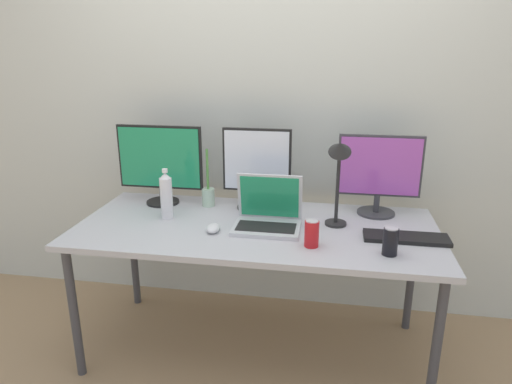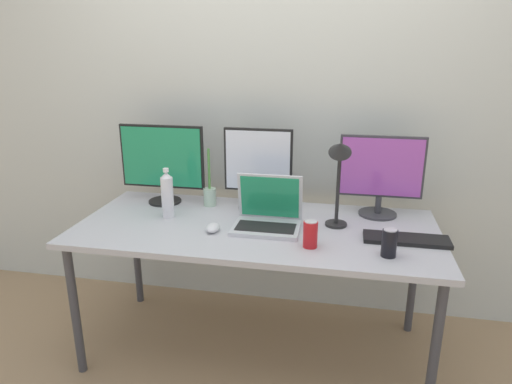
{
  "view_description": "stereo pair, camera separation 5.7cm",
  "coord_description": "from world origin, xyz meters",
  "px_view_note": "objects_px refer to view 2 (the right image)",
  "views": [
    {
      "loc": [
        0.36,
        -2.13,
        1.61
      ],
      "look_at": [
        0.0,
        0.0,
        0.92
      ],
      "focal_mm": 32.0,
      "sensor_mm": 36.0,
      "label": 1
    },
    {
      "loc": [
        0.42,
        -2.12,
        1.61
      ],
      "look_at": [
        0.0,
        0.0,
        0.92
      ],
      "focal_mm": 32.0,
      "sensor_mm": 36.0,
      "label": 2
    }
  ],
  "objects_px": {
    "work_desk": "(256,236)",
    "monitor_left": "(162,161)",
    "monitor_right": "(381,173)",
    "water_bottle": "(167,195)",
    "laptop_silver": "(268,216)",
    "keyboard_main": "(406,239)",
    "soda_can_by_laptop": "(389,243)",
    "mouse_by_keyboard": "(213,228)",
    "soda_can_near_keyboard": "(310,234)",
    "desk_lamp": "(339,166)",
    "bamboo_vase": "(210,195)",
    "monitor_center": "(258,168)"
  },
  "relations": [
    {
      "from": "monitor_left",
      "to": "desk_lamp",
      "type": "relative_size",
      "value": 1.04
    },
    {
      "from": "monitor_left",
      "to": "soda_can_by_laptop",
      "type": "height_order",
      "value": "monitor_left"
    },
    {
      "from": "monitor_left",
      "to": "monitor_right",
      "type": "relative_size",
      "value": 1.12
    },
    {
      "from": "work_desk",
      "to": "monitor_center",
      "type": "distance_m",
      "value": 0.39
    },
    {
      "from": "keyboard_main",
      "to": "soda_can_by_laptop",
      "type": "distance_m",
      "value": 0.21
    },
    {
      "from": "monitor_right",
      "to": "soda_can_near_keyboard",
      "type": "height_order",
      "value": "monitor_right"
    },
    {
      "from": "bamboo_vase",
      "to": "monitor_center",
      "type": "bearing_deg",
      "value": 1.2
    },
    {
      "from": "monitor_right",
      "to": "desk_lamp",
      "type": "bearing_deg",
      "value": -132.03
    },
    {
      "from": "monitor_left",
      "to": "work_desk",
      "type": "bearing_deg",
      "value": -23.23
    },
    {
      "from": "monitor_center",
      "to": "desk_lamp",
      "type": "height_order",
      "value": "desk_lamp"
    },
    {
      "from": "monitor_left",
      "to": "laptop_silver",
      "type": "bearing_deg",
      "value": -21.67
    },
    {
      "from": "monitor_left",
      "to": "soda_can_near_keyboard",
      "type": "height_order",
      "value": "monitor_left"
    },
    {
      "from": "mouse_by_keyboard",
      "to": "laptop_silver",
      "type": "bearing_deg",
      "value": 19.29
    },
    {
      "from": "keyboard_main",
      "to": "monitor_left",
      "type": "bearing_deg",
      "value": 166.94
    },
    {
      "from": "work_desk",
      "to": "monitor_left",
      "type": "xyz_separation_m",
      "value": [
        -0.6,
        0.26,
        0.3
      ]
    },
    {
      "from": "work_desk",
      "to": "keyboard_main",
      "type": "height_order",
      "value": "keyboard_main"
    },
    {
      "from": "soda_can_near_keyboard",
      "to": "soda_can_by_laptop",
      "type": "bearing_deg",
      "value": -5.12
    },
    {
      "from": "mouse_by_keyboard",
      "to": "monitor_right",
      "type": "bearing_deg",
      "value": 21.97
    },
    {
      "from": "work_desk",
      "to": "monitor_center",
      "type": "xyz_separation_m",
      "value": [
        -0.04,
        0.26,
        0.29
      ]
    },
    {
      "from": "mouse_by_keyboard",
      "to": "work_desk",
      "type": "bearing_deg",
      "value": 26.62
    },
    {
      "from": "monitor_right",
      "to": "mouse_by_keyboard",
      "type": "bearing_deg",
      "value": -154.08
    },
    {
      "from": "monitor_left",
      "to": "monitor_center",
      "type": "bearing_deg",
      "value": 0.45
    },
    {
      "from": "keyboard_main",
      "to": "mouse_by_keyboard",
      "type": "xyz_separation_m",
      "value": [
        -0.92,
        -0.06,
        0.01
      ]
    },
    {
      "from": "laptop_silver",
      "to": "water_bottle",
      "type": "distance_m",
      "value": 0.55
    },
    {
      "from": "mouse_by_keyboard",
      "to": "soda_can_by_laptop",
      "type": "distance_m",
      "value": 0.84
    },
    {
      "from": "monitor_center",
      "to": "keyboard_main",
      "type": "height_order",
      "value": "monitor_center"
    },
    {
      "from": "keyboard_main",
      "to": "soda_can_near_keyboard",
      "type": "height_order",
      "value": "soda_can_near_keyboard"
    },
    {
      "from": "monitor_right",
      "to": "water_bottle",
      "type": "relative_size",
      "value": 1.63
    },
    {
      "from": "monitor_center",
      "to": "water_bottle",
      "type": "distance_m",
      "value": 0.51
    },
    {
      "from": "monitor_left",
      "to": "bamboo_vase",
      "type": "distance_m",
      "value": 0.33
    },
    {
      "from": "keyboard_main",
      "to": "soda_can_near_keyboard",
      "type": "distance_m",
      "value": 0.47
    },
    {
      "from": "monitor_right",
      "to": "desk_lamp",
      "type": "height_order",
      "value": "desk_lamp"
    },
    {
      "from": "work_desk",
      "to": "soda_can_near_keyboard",
      "type": "height_order",
      "value": "soda_can_near_keyboard"
    },
    {
      "from": "work_desk",
      "to": "monitor_left",
      "type": "bearing_deg",
      "value": 156.77
    },
    {
      "from": "work_desk",
      "to": "monitor_right",
      "type": "height_order",
      "value": "monitor_right"
    },
    {
      "from": "work_desk",
      "to": "desk_lamp",
      "type": "relative_size",
      "value": 3.87
    },
    {
      "from": "work_desk",
      "to": "keyboard_main",
      "type": "bearing_deg",
      "value": -4.4
    },
    {
      "from": "bamboo_vase",
      "to": "desk_lamp",
      "type": "relative_size",
      "value": 0.7
    },
    {
      "from": "monitor_center",
      "to": "mouse_by_keyboard",
      "type": "xyz_separation_m",
      "value": [
        -0.16,
        -0.38,
        -0.22
      ]
    },
    {
      "from": "monitor_center",
      "to": "soda_can_near_keyboard",
      "type": "height_order",
      "value": "monitor_center"
    },
    {
      "from": "work_desk",
      "to": "bamboo_vase",
      "type": "bearing_deg",
      "value": 141.47
    },
    {
      "from": "laptop_silver",
      "to": "mouse_by_keyboard",
      "type": "xyz_separation_m",
      "value": [
        -0.26,
        -0.11,
        -0.04
      ]
    },
    {
      "from": "soda_can_near_keyboard",
      "to": "monitor_right",
      "type": "bearing_deg",
      "value": 56.11
    },
    {
      "from": "mouse_by_keyboard",
      "to": "water_bottle",
      "type": "bearing_deg",
      "value": 149.16
    },
    {
      "from": "work_desk",
      "to": "bamboo_vase",
      "type": "xyz_separation_m",
      "value": [
        -0.32,
        0.25,
        0.12
      ]
    },
    {
      "from": "work_desk",
      "to": "keyboard_main",
      "type": "xyz_separation_m",
      "value": [
        0.73,
        -0.06,
        0.07
      ]
    },
    {
      "from": "monitor_right",
      "to": "mouse_by_keyboard",
      "type": "distance_m",
      "value": 0.93
    },
    {
      "from": "keyboard_main",
      "to": "bamboo_vase",
      "type": "height_order",
      "value": "bamboo_vase"
    },
    {
      "from": "laptop_silver",
      "to": "mouse_by_keyboard",
      "type": "relative_size",
      "value": 3.22
    },
    {
      "from": "bamboo_vase",
      "to": "keyboard_main",
      "type": "bearing_deg",
      "value": -16.48
    }
  ]
}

